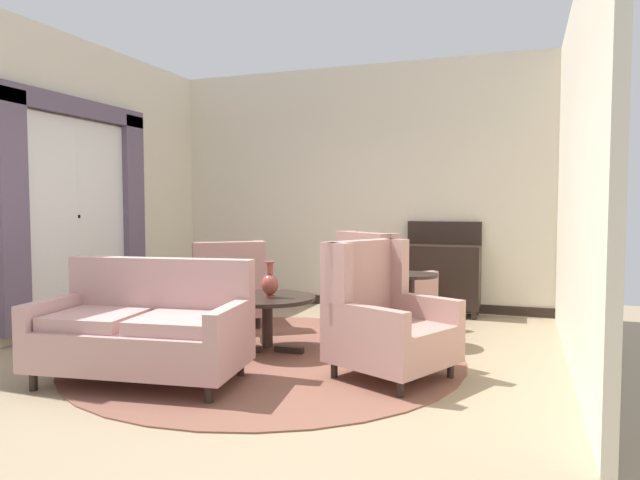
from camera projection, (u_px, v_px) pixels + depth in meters
ground at (253, 365)px, 4.88m from camera, size 8.78×8.78×0.00m
wall_back at (355, 187)px, 7.73m from camera, size 5.36×0.08×3.26m
wall_left at (86, 184)px, 6.54m from camera, size 0.08×4.39×3.26m
wall_right at (578, 175)px, 4.78m from camera, size 0.08×4.39×3.26m
baseboard_back at (354, 302)px, 7.77m from camera, size 5.20×0.03×0.12m
area_rug at (268, 356)px, 5.16m from camera, size 3.54×3.54×0.01m
window_with_curtains at (79, 202)px, 6.31m from camera, size 0.12×2.13×2.45m
coffee_table at (267, 306)px, 5.30m from camera, size 0.90×0.90×0.53m
porcelain_vase at (270, 283)px, 5.22m from camera, size 0.16×0.16×0.34m
settee at (144, 330)px, 4.40m from camera, size 1.69×1.00×0.94m
armchair_back_corner at (384, 321)px, 4.52m from camera, size 1.08×1.08×1.09m
armchair_near_sideboard at (380, 287)px, 6.39m from camera, size 1.18×1.17×1.08m
armchair_foreground_right at (227, 290)px, 6.43m from camera, size 1.11×1.12×0.98m
side_table at (411, 302)px, 5.58m from camera, size 0.52×0.52×0.71m
sideboard at (442, 275)px, 7.11m from camera, size 0.93×0.43×1.17m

